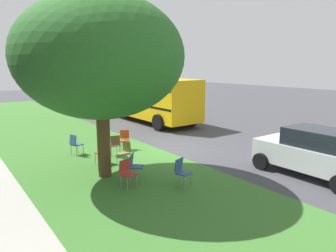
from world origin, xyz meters
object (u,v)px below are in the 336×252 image
Objects in this scene: chair_2 at (127,171)px; street_tree at (100,57)px; parked_car at (313,152)px; chair_6 at (135,164)px; chair_4 at (125,138)px; chair_5 at (125,151)px; chair_0 at (182,170)px; chair_1 at (75,143)px; chair_3 at (103,151)px; school_bus at (140,94)px; chair_7 at (115,144)px.

street_tree is at bearing 4.40° from chair_2.
chair_6 is at bearing 57.09° from parked_car.
street_tree is at bearing 35.76° from chair_6.
chair_5 is (-1.91, 1.04, 0.00)m from chair_4.
chair_0 is 1.00× the size of chair_1.
chair_0 and chair_5 have the same top height.
chair_6 is (-3.49, 1.53, 0.00)m from chair_4.
chair_1 is 9.12m from parked_car.
street_tree is 6.77× the size of chair_3.
chair_6 is 0.24× the size of parked_car.
chair_4 is at bearing -40.22° from street_tree.
chair_3 is at bearing 3.24° from chair_6.
chair_1 is at bearing 77.92° from chair_4.
street_tree is at bearing 142.31° from school_bus.
chair_5 is (2.03, -1.04, 0.00)m from chair_2.
chair_6 is (0.45, -0.55, 0.00)m from chair_2.
chair_7 is (3.30, -1.25, 0.00)m from chair_2.
street_tree is 4.40m from chair_0.
school_bus is (10.34, -6.84, 1.24)m from chair_2.
chair_3 is at bearing 46.70° from chair_5.
chair_1 and chair_5 have the same top height.
chair_2 is 1.00× the size of chair_3.
chair_1 is at bearing 0.09° from chair_2.
chair_2 and chair_4 have the same top height.
parked_car is (-2.81, -5.59, 0.32)m from chair_2.
chair_4 is 1.00× the size of chair_6.
chair_6 is 0.08× the size of school_bus.
chair_4 is at bearing -51.25° from chair_3.
chair_0 is at bearing -122.86° from chair_2.
chair_1 is at bearing 13.65° from chair_3.
chair_1 is 9.15m from school_bus.
chair_0 is 3.66m from chair_3.
chair_7 is (1.26, -0.21, 0.00)m from chair_5.
chair_3 is at bearing -22.86° from street_tree.
school_bus is (7.73, -6.41, 1.24)m from chair_3.
school_bus reaches higher than chair_1.
street_tree is 3.70m from chair_2.
school_bus reaches higher than parked_car.
parked_car is (-6.75, -3.51, 0.32)m from chair_4.
chair_6 is 2.93m from chair_7.
street_tree is 4.59m from chair_1.
chair_5 is at bearing -27.06° from chair_2.
chair_6 is (-3.93, -0.55, 0.00)m from chair_1.
parked_car is (-3.26, -5.04, 0.32)m from chair_6.
chair_3 is (1.25, -0.53, -3.44)m from street_tree.
chair_2 is (0.91, 1.41, 0.00)m from chair_0.
chair_5 is 6.65m from parked_car.
parked_car reaches higher than chair_5.
chair_3 is at bearing 43.61° from parked_car.
chair_5 and chair_7 have the same top height.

